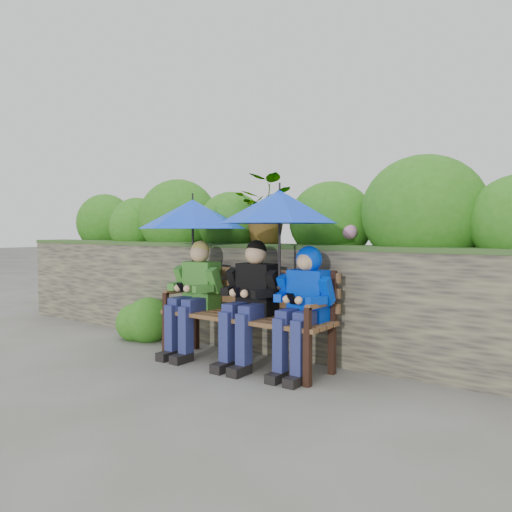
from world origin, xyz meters
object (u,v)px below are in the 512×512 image
Objects in this scene: boy_left at (194,292)px; boy_right at (303,299)px; park_bench at (249,309)px; boy_middle at (250,297)px; umbrella_right at (280,207)px; umbrella_left at (193,214)px.

boy_left is 1.15m from boy_right.
boy_left is (-0.58, -0.07, 0.12)m from park_bench.
boy_middle is at bearing -178.16° from boy_right.
boy_right is at bearing -0.46° from umbrella_right.
park_bench is 0.94m from umbrella_right.
boy_middle is (0.07, -0.07, 0.12)m from park_bench.
umbrella_left is 0.98m from umbrella_right.
umbrella_right is at bearing 3.69° from boy_middle.
umbrella_left is 1.01× the size of umbrella_right.
umbrella_left is at bearing -177.71° from park_bench.
boy_right is at bearing 0.75° from boy_left.
boy_middle is 0.51m from boy_right.
boy_middle is at bearing -0.11° from boy_left.
boy_right is (1.15, 0.01, 0.03)m from boy_left.
park_bench is 0.59m from boy_right.
boy_left is at bearing -173.10° from park_bench.
boy_right is 1.04× the size of umbrella_left.
umbrella_right is (0.35, -0.05, 0.88)m from park_bench.
park_bench is at bearing 174.58° from boy_right.
boy_middle is at bearing -45.72° from park_bench.
umbrella_left is at bearing 178.40° from umbrella_right.
boy_right is 0.77m from umbrella_right.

